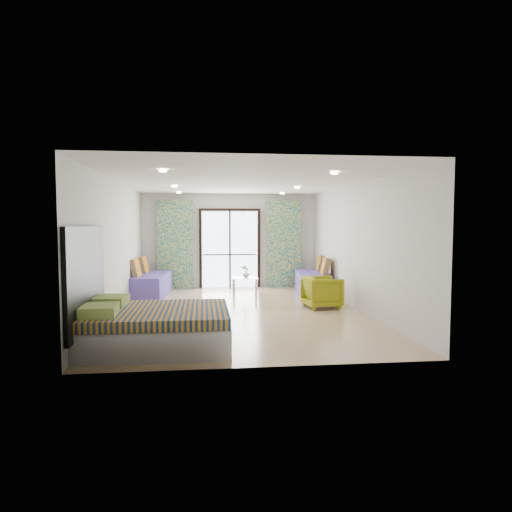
{
  "coord_description": "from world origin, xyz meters",
  "views": [
    {
      "loc": [
        -0.78,
        -9.42,
        1.83
      ],
      "look_at": [
        0.35,
        0.21,
        1.15
      ],
      "focal_mm": 32.0,
      "sensor_mm": 36.0,
      "label": 1
    }
  ],
  "objects": [
    {
      "name": "ceiling",
      "position": [
        0.0,
        0.0,
        2.7
      ],
      "size": [
        5.0,
        7.5,
        0.01
      ],
      "primitive_type": null,
      "color": "silver",
      "rests_on": "ground"
    },
    {
      "name": "switch_plate",
      "position": [
        -2.47,
        -1.38,
        1.05
      ],
      "size": [
        0.02,
        0.1,
        0.1
      ],
      "primitive_type": "cube",
      "color": "silver",
      "rests_on": "wall_left"
    },
    {
      "name": "wall_back",
      "position": [
        0.0,
        3.75,
        1.35
      ],
      "size": [
        5.0,
        0.01,
        2.7
      ],
      "primitive_type": null,
      "color": "silver",
      "rests_on": "ground"
    },
    {
      "name": "downlight_b",
      "position": [
        1.4,
        -2.0,
        2.67
      ],
      "size": [
        0.12,
        0.12,
        0.02
      ],
      "primitive_type": "cylinder",
      "color": "#FFE0B2",
      "rests_on": "ceiling"
    },
    {
      "name": "wall_right",
      "position": [
        2.5,
        0.0,
        1.35
      ],
      "size": [
        0.01,
        7.5,
        2.7
      ],
      "primitive_type": null,
      "color": "silver",
      "rests_on": "ground"
    },
    {
      "name": "daybed_left",
      "position": [
        -2.12,
        2.32,
        0.31
      ],
      "size": [
        0.93,
        2.06,
        0.99
      ],
      "rotation": [
        0.0,
        0.0,
        -0.08
      ],
      "color": "#5244A2",
      "rests_on": "floor"
    },
    {
      "name": "armchair",
      "position": [
        1.8,
        0.21,
        0.38
      ],
      "size": [
        0.77,
        0.81,
        0.76
      ],
      "primitive_type": "imported",
      "rotation": [
        0.0,
        0.0,
        1.68
      ],
      "color": "olive",
      "rests_on": "floor"
    },
    {
      "name": "wall_left",
      "position": [
        -2.5,
        0.0,
        1.35
      ],
      "size": [
        0.01,
        7.5,
        2.7
      ],
      "primitive_type": null,
      "color": "silver",
      "rests_on": "ground"
    },
    {
      "name": "balcony_rail",
      "position": [
        0.0,
        3.73,
        0.95
      ],
      "size": [
        1.52,
        0.03,
        0.04
      ],
      "primitive_type": "cube",
      "color": "#595451",
      "rests_on": "balcony_door"
    },
    {
      "name": "downlight_a",
      "position": [
        -1.4,
        -2.0,
        2.67
      ],
      "size": [
        0.12,
        0.12,
        0.02
      ],
      "primitive_type": "cylinder",
      "color": "#FFE0B2",
      "rests_on": "ceiling"
    },
    {
      "name": "downlight_d",
      "position": [
        1.4,
        1.0,
        2.67
      ],
      "size": [
        0.12,
        0.12,
        0.02
      ],
      "primitive_type": "cylinder",
      "color": "#FFE0B2",
      "rests_on": "ceiling"
    },
    {
      "name": "wall_front",
      "position": [
        0.0,
        -3.75,
        1.35
      ],
      "size": [
        5.0,
        0.01,
        2.7
      ],
      "primitive_type": null,
      "color": "silver",
      "rests_on": "ground"
    },
    {
      "name": "coffee_table",
      "position": [
        0.31,
        2.36,
        0.39
      ],
      "size": [
        0.73,
        0.73,
        0.76
      ],
      "rotation": [
        0.0,
        0.0,
        -0.11
      ],
      "color": "silver",
      "rests_on": "floor"
    },
    {
      "name": "headboard",
      "position": [
        -2.46,
        -2.63,
        1.05
      ],
      "size": [
        0.06,
        2.1,
        1.5
      ],
      "primitive_type": "cube",
      "color": "black",
      "rests_on": "floor"
    },
    {
      "name": "floor",
      "position": [
        0.0,
        0.0,
        0.0
      ],
      "size": [
        5.0,
        7.5,
        0.01
      ],
      "primitive_type": null,
      "color": "tan",
      "rests_on": "ground"
    },
    {
      "name": "curtain_right",
      "position": [
        1.55,
        3.57,
        1.25
      ],
      "size": [
        1.0,
        0.1,
        2.5
      ],
      "primitive_type": "cube",
      "color": "silver",
      "rests_on": "floor"
    },
    {
      "name": "vase",
      "position": [
        0.34,
        2.39,
        0.52
      ],
      "size": [
        0.2,
        0.21,
        0.17
      ],
      "primitive_type": "imported",
      "rotation": [
        0.0,
        0.0,
        0.15
      ],
      "color": "white",
      "rests_on": "coffee_table"
    },
    {
      "name": "balcony_door",
      "position": [
        0.0,
        3.72,
        1.26
      ],
      "size": [
        1.76,
        0.08,
        2.28
      ],
      "color": "black",
      "rests_on": "floor"
    },
    {
      "name": "downlight_c",
      "position": [
        -1.4,
        1.0,
        2.67
      ],
      "size": [
        0.12,
        0.12,
        0.02
      ],
      "primitive_type": "cylinder",
      "color": "#FFE0B2",
      "rests_on": "ceiling"
    },
    {
      "name": "downlight_f",
      "position": [
        1.4,
        3.0,
        2.67
      ],
      "size": [
        0.12,
        0.12,
        0.02
      ],
      "primitive_type": "cylinder",
      "color": "#FFE0B2",
      "rests_on": "ceiling"
    },
    {
      "name": "curtain_left",
      "position": [
        -1.55,
        3.57,
        1.25
      ],
      "size": [
        1.0,
        0.1,
        2.5
      ],
      "primitive_type": "cube",
      "color": "silver",
      "rests_on": "floor"
    },
    {
      "name": "downlight_e",
      "position": [
        -1.4,
        3.0,
        2.67
      ],
      "size": [
        0.12,
        0.12,
        0.02
      ],
      "primitive_type": "cylinder",
      "color": "#FFE0B2",
      "rests_on": "ceiling"
    },
    {
      "name": "bed",
      "position": [
        -1.48,
        -2.63,
        0.3
      ],
      "size": [
        2.09,
        1.7,
        0.72
      ],
      "color": "silver",
      "rests_on": "floor"
    },
    {
      "name": "daybed_right",
      "position": [
        2.12,
        2.32,
        0.31
      ],
      "size": [
        1.01,
        2.07,
        0.98
      ],
      "rotation": [
        0.0,
        0.0,
        -0.12
      ],
      "color": "#5244A2",
      "rests_on": "floor"
    }
  ]
}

